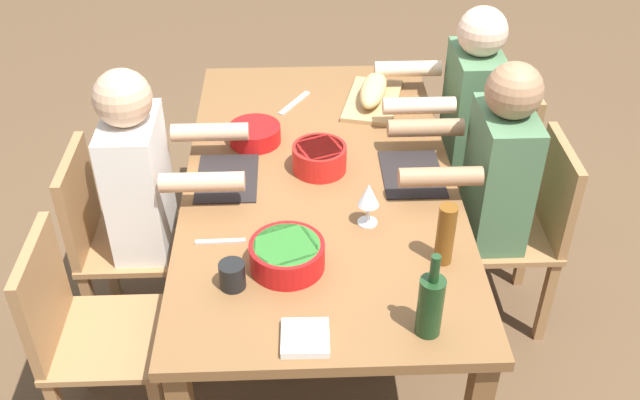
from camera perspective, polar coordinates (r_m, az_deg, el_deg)
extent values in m
plane|color=brown|center=(3.28, 0.00, -8.88)|extent=(8.00, 8.00, 0.00)
cube|color=brown|center=(2.81, 0.00, 1.49)|extent=(1.88, 1.03, 0.04)
cube|color=brown|center=(3.79, 6.37, 4.69)|extent=(0.07, 0.07, 0.70)
cube|color=brown|center=(3.76, -7.47, 4.40)|extent=(0.07, 0.07, 0.70)
cube|color=#9E7044|center=(3.50, 12.11, 2.81)|extent=(0.40, 0.40, 0.03)
cube|color=#9E7044|center=(3.44, 15.52, 5.78)|extent=(0.38, 0.04, 0.40)
cube|color=#9E7044|center=(3.46, 9.49, -1.90)|extent=(0.04, 0.04, 0.42)
cube|color=#9E7044|center=(3.72, 8.60, 1.35)|extent=(0.04, 0.04, 0.42)
cube|color=#9E7044|center=(3.54, 14.90, -1.73)|extent=(0.04, 0.04, 0.42)
cube|color=#9E7044|center=(3.80, 13.65, 1.44)|extent=(0.04, 0.04, 0.42)
cylinder|color=#2D2D38|center=(3.51, 8.46, -0.85)|extent=(0.11, 0.11, 0.45)
cylinder|color=#2D2D38|center=(3.64, 8.06, 0.67)|extent=(0.11, 0.11, 0.45)
cube|color=#4C724C|center=(3.34, 11.73, 6.90)|extent=(0.34, 0.20, 0.55)
cylinder|color=beige|center=(3.08, 7.72, 7.29)|extent=(0.07, 0.30, 0.07)
cylinder|color=beige|center=(3.37, 6.85, 10.12)|extent=(0.07, 0.30, 0.07)
sphere|color=beige|center=(3.17, 12.55, 12.70)|extent=(0.21, 0.21, 0.21)
cube|color=#9E7044|center=(2.68, -16.11, -10.28)|extent=(0.40, 0.40, 0.03)
cube|color=#9E7044|center=(2.59, -20.82, -6.92)|extent=(0.38, 0.04, 0.40)
cube|color=#9E7044|center=(2.92, -11.45, -10.94)|extent=(0.04, 0.04, 0.42)
cube|color=#9E7044|center=(3.00, -17.98, -10.81)|extent=(0.04, 0.04, 0.42)
cube|color=#9E7044|center=(3.05, -14.31, -3.22)|extent=(0.40, 0.40, 0.03)
cube|color=#9E7044|center=(2.97, -18.34, -0.10)|extent=(0.38, 0.04, 0.40)
cube|color=#9E7044|center=(3.29, -10.36, -4.31)|extent=(0.04, 0.04, 0.42)
cube|color=#9E7044|center=(3.04, -11.04, -8.49)|extent=(0.04, 0.04, 0.42)
cube|color=#9E7044|center=(3.36, -16.12, -4.36)|extent=(0.04, 0.04, 0.42)
cube|color=#9E7044|center=(3.12, -17.29, -8.44)|extent=(0.04, 0.04, 0.42)
cylinder|color=#2D2D38|center=(3.21, -9.67, -5.18)|extent=(0.11, 0.11, 0.45)
cylinder|color=#2D2D38|center=(3.09, -9.95, -7.15)|extent=(0.11, 0.11, 0.45)
cube|color=white|center=(2.87, -13.99, 1.22)|extent=(0.34, 0.20, 0.55)
cylinder|color=tan|center=(2.90, -8.56, 5.25)|extent=(0.07, 0.30, 0.07)
cylinder|color=tan|center=(2.62, -9.17, 1.39)|extent=(0.07, 0.30, 0.07)
sphere|color=tan|center=(2.68, -15.13, 7.68)|extent=(0.21, 0.21, 0.21)
cube|color=#9E7044|center=(3.10, 14.09, -2.52)|extent=(0.40, 0.40, 0.03)
cube|color=#9E7044|center=(3.03, 17.99, 0.73)|extent=(0.38, 0.04, 0.40)
cube|color=#9E7044|center=(3.08, 11.16, -7.88)|extent=(0.04, 0.04, 0.42)
cube|color=#9E7044|center=(3.32, 10.02, -3.80)|extent=(0.04, 0.04, 0.42)
cube|color=#9E7044|center=(3.17, 17.20, -7.51)|extent=(0.04, 0.04, 0.42)
cube|color=#9E7044|center=(3.41, 15.63, -3.57)|extent=(0.04, 0.04, 0.42)
cylinder|color=#2D2D38|center=(3.12, 9.96, -6.62)|extent=(0.11, 0.11, 0.45)
cylinder|color=#2D2D38|center=(3.24, 9.46, -4.69)|extent=(0.11, 0.11, 0.45)
cube|color=#4C724C|center=(2.91, 13.78, 1.84)|extent=(0.34, 0.20, 0.55)
cylinder|color=#9E7251|center=(2.65, 9.36, 1.80)|extent=(0.07, 0.30, 0.07)
cylinder|color=#9E7251|center=(2.93, 8.23, 5.59)|extent=(0.07, 0.30, 0.07)
sphere|color=#9E7251|center=(2.73, 14.89, 8.23)|extent=(0.21, 0.21, 0.21)
cylinder|color=red|center=(3.00, -5.10, 5.15)|extent=(0.21, 0.21, 0.07)
cylinder|color=orange|center=(2.99, -5.13, 5.54)|extent=(0.19, 0.19, 0.03)
cylinder|color=red|center=(2.37, -2.58, -4.33)|extent=(0.24, 0.24, 0.09)
cylinder|color=#2D7028|center=(2.35, -2.60, -3.77)|extent=(0.22, 0.22, 0.03)
cylinder|color=red|center=(2.81, -0.08, 3.28)|extent=(0.21, 0.21, 0.10)
cylinder|color=#669E33|center=(2.79, -0.08, 3.86)|extent=(0.18, 0.18, 0.04)
cube|color=tan|center=(3.30, 4.13, 7.73)|extent=(0.44, 0.31, 0.02)
ellipsoid|color=tan|center=(3.27, 4.17, 8.58)|extent=(0.34, 0.19, 0.09)
cylinder|color=#193819|center=(2.14, 8.58, -8.20)|extent=(0.08, 0.08, 0.20)
cylinder|color=#193819|center=(2.04, 8.94, -5.31)|extent=(0.03, 0.03, 0.09)
cylinder|color=brown|center=(2.38, 9.75, -2.68)|extent=(0.06, 0.06, 0.22)
cylinder|color=silver|center=(2.57, 3.71, -1.74)|extent=(0.07, 0.07, 0.01)
cylinder|color=silver|center=(2.55, 3.74, -1.03)|extent=(0.01, 0.01, 0.07)
cone|color=silver|center=(2.50, 3.81, 0.43)|extent=(0.08, 0.08, 0.08)
cylinder|color=black|center=(2.31, -6.85, -5.84)|extent=(0.08, 0.08, 0.09)
cube|color=silver|center=(2.51, -7.78, -3.20)|extent=(0.02, 0.17, 0.01)
cube|color=black|center=(2.81, -7.24, 1.70)|extent=(0.32, 0.23, 0.01)
cube|color=black|center=(2.83, 7.18, 2.02)|extent=(0.32, 0.23, 0.01)
cube|color=silver|center=(3.28, -2.01, 7.57)|extent=(0.21, 0.14, 0.01)
cube|color=white|center=(2.15, -1.16, -10.69)|extent=(0.14, 0.14, 0.02)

